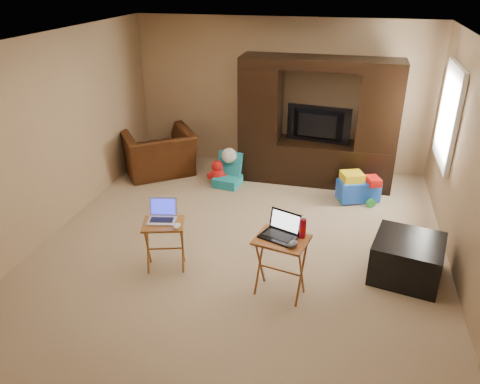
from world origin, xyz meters
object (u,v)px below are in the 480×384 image
(push_toy, at_px, (359,187))
(recliner, at_px, (159,153))
(plush_toy, at_px, (217,172))
(tray_table_left, at_px, (165,246))
(laptop_right, at_px, (278,227))
(tray_table_right, at_px, (280,267))
(child_rocker, at_px, (227,170))
(entertainment_center, at_px, (317,123))
(laptop_left, at_px, (161,212))
(ottoman, at_px, (407,259))
(television, at_px, (317,126))
(water_bottle, at_px, (303,228))
(mouse_left, at_px, (177,226))
(mouse_right, at_px, (293,244))

(push_toy, bearing_deg, recliner, 153.25)
(plush_toy, distance_m, tray_table_left, 2.46)
(plush_toy, height_order, laptop_right, laptop_right)
(plush_toy, xyz_separation_m, tray_table_right, (1.45, -2.63, 0.15))
(child_rocker, relative_size, tray_table_left, 0.88)
(entertainment_center, height_order, laptop_left, entertainment_center)
(ottoman, relative_size, laptop_left, 2.34)
(laptop_right, bearing_deg, push_toy, 92.50)
(child_rocker, distance_m, plush_toy, 0.21)
(push_toy, relative_size, ottoman, 0.84)
(entertainment_center, distance_m, tray_table_right, 3.16)
(television, relative_size, child_rocker, 1.92)
(ottoman, distance_m, water_bottle, 1.39)
(tray_table_left, xyz_separation_m, laptop_left, (-0.03, 0.03, 0.42))
(plush_toy, bearing_deg, laptop_left, -88.70)
(mouse_left, bearing_deg, child_rocker, 92.05)
(recliner, xyz_separation_m, laptop_right, (2.48, -2.76, 0.44))
(plush_toy, distance_m, ottoman, 3.42)
(television, relative_size, water_bottle, 4.79)
(child_rocker, bearing_deg, tray_table_right, -55.13)
(ottoman, bearing_deg, mouse_right, -147.56)
(television, bearing_deg, ottoman, 126.28)
(entertainment_center, xyz_separation_m, plush_toy, (-1.52, -0.46, -0.80))
(water_bottle, bearing_deg, mouse_right, -109.29)
(push_toy, xyz_separation_m, laptop_right, (-0.83, -2.47, 0.58))
(tray_table_left, bearing_deg, mouse_left, -36.44)
(ottoman, height_order, mouse_left, mouse_left)
(child_rocker, bearing_deg, entertainment_center, 30.16)
(ottoman, distance_m, tray_table_left, 2.75)
(recliner, relative_size, ottoman, 1.55)
(entertainment_center, relative_size, child_rocker, 4.62)
(push_toy, distance_m, mouse_left, 3.12)
(laptop_left, bearing_deg, push_toy, 34.95)
(laptop_left, bearing_deg, television, 51.36)
(entertainment_center, distance_m, push_toy, 1.21)
(recliner, distance_m, ottoman, 4.41)
(television, xyz_separation_m, plush_toy, (-1.52, -0.41, -0.76))
(ottoman, relative_size, tray_table_left, 1.22)
(entertainment_center, distance_m, tray_table_left, 3.33)
(entertainment_center, relative_size, recliner, 2.14)
(push_toy, relative_size, laptop_right, 1.71)
(laptop_right, relative_size, mouse_left, 2.95)
(mouse_left, bearing_deg, ottoman, 12.32)
(ottoman, bearing_deg, mouse_left, -167.68)
(mouse_left, bearing_deg, push_toy, 50.58)
(laptop_right, height_order, mouse_left, laptop_right)
(child_rocker, xyz_separation_m, mouse_right, (1.39, -2.68, 0.45))
(entertainment_center, height_order, water_bottle, entertainment_center)
(entertainment_center, height_order, tray_table_left, entertainment_center)
(recliner, distance_m, water_bottle, 3.86)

